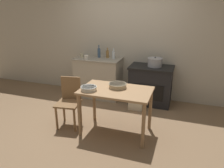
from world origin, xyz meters
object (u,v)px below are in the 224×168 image
object	(u,v)px
cup_center_left	(86,57)
stove	(151,85)
flour_sack	(136,102)
stock_pot	(155,62)
mixing_bowl_large	(118,85)
mixing_bowl_small	(89,88)
work_table	(116,96)
chair	(69,100)
cup_center	(82,55)
bottle_far_left	(107,54)
bottle_mid_left	(114,55)
bottle_left	(99,53)

from	to	relation	value
cup_center_left	stove	bearing A→B (deg)	8.86
flour_sack	stock_pot	xyz separation A→B (m)	(0.28, 0.44, 0.78)
mixing_bowl_large	mixing_bowl_small	size ratio (longest dim) A/B	1.14
work_table	chair	distance (m)	0.90
stove	stock_pot	bearing A→B (deg)	16.04
stove	cup_center	xyz separation A→B (m)	(-1.63, -0.06, 0.56)
flour_sack	cup_center	xyz separation A→B (m)	(-1.41, 0.36, 0.83)
bottle_far_left	bottle_mid_left	size ratio (longest dim) A/B	0.96
cup_center	stove	bearing A→B (deg)	2.14
cup_center	mixing_bowl_small	bearing A→B (deg)	-60.16
chair	mixing_bowl_small	world-z (taller)	chair
stock_pot	bottle_left	xyz separation A→B (m)	(-1.31, 0.05, 0.11)
stove	cup_center	distance (m)	1.73
stove	bottle_left	bearing A→B (deg)	177.00
mixing_bowl_small	cup_center_left	xyz separation A→B (m)	(-0.69, 1.37, 0.16)
bottle_far_left	stove	bearing A→B (deg)	-4.74
mixing_bowl_large	bottle_far_left	size ratio (longest dim) A/B	1.26
mixing_bowl_small	cup_center_left	bearing A→B (deg)	116.67
flour_sack	cup_center	distance (m)	1.67
chair	cup_center	world-z (taller)	cup_center
bottle_far_left	cup_center	xyz separation A→B (m)	(-0.58, -0.15, -0.05)
bottle_mid_left	mixing_bowl_small	bearing A→B (deg)	-85.63
stove	bottle_far_left	world-z (taller)	bottle_far_left
cup_center	bottle_left	bearing A→B (deg)	18.25
work_table	mixing_bowl_large	world-z (taller)	mixing_bowl_large
mixing_bowl_small	bottle_mid_left	size ratio (longest dim) A/B	1.07
cup_center_left	chair	bearing A→B (deg)	-79.78
stove	cup_center_left	bearing A→B (deg)	-171.14
mixing_bowl_small	stock_pot	bearing A→B (deg)	63.34
mixing_bowl_large	bottle_left	distance (m)	1.67
stock_pot	bottle_far_left	distance (m)	1.11
flour_sack	mixing_bowl_small	xyz separation A→B (m)	(-0.53, -1.17, 0.67)
stove	cup_center_left	size ratio (longest dim) A/B	9.43
chair	mixing_bowl_large	distance (m)	0.95
stove	flour_sack	bearing A→B (deg)	-117.82
bottle_mid_left	cup_center	size ratio (longest dim) A/B	2.71
stock_pot	bottle_mid_left	bearing A→B (deg)	-179.76
work_table	bottle_mid_left	bearing A→B (deg)	110.23
work_table	chair	bearing A→B (deg)	-179.53
bottle_far_left	work_table	bearing A→B (deg)	-65.04
work_table	stock_pot	size ratio (longest dim) A/B	3.66
bottle_left	cup_center_left	distance (m)	0.35
work_table	bottle_left	xyz separation A→B (m)	(-0.90, 1.49, 0.38)
chair	bottle_left	bearing A→B (deg)	82.55
mixing_bowl_large	mixing_bowl_small	xyz separation A→B (m)	(-0.40, -0.27, -0.00)
bottle_left	stove	bearing A→B (deg)	-3.00
flour_sack	mixing_bowl_large	size ratio (longest dim) A/B	1.09
chair	flour_sack	distance (m)	1.45
work_table	cup_center	size ratio (longest dim) A/B	12.77
mixing_bowl_large	bottle_mid_left	xyz separation A→B (m)	(-0.52, 1.34, 0.20)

